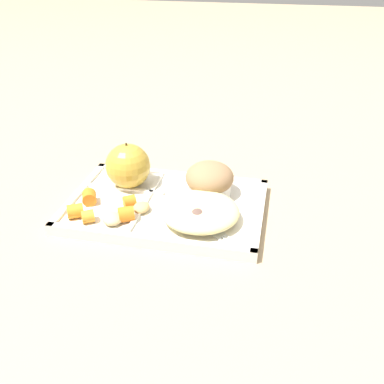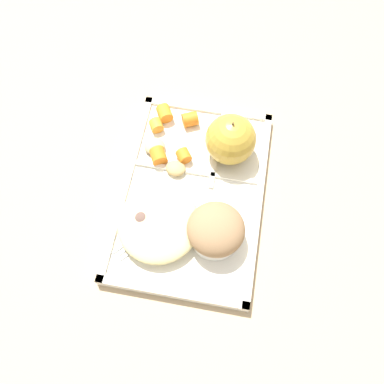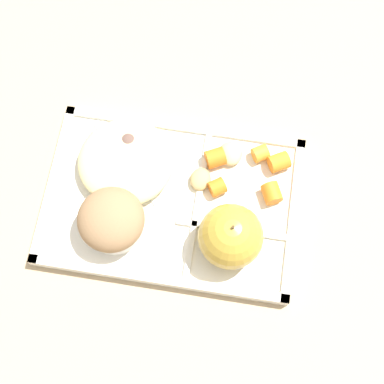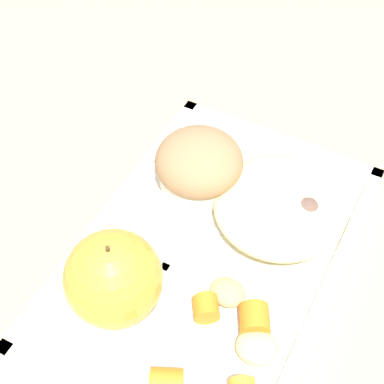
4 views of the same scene
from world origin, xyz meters
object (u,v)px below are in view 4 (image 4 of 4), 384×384
object	(u,v)px
lunch_tray	(210,258)
bran_muffin	(199,166)
plastic_fork	(296,210)
green_apple	(113,278)

from	to	relation	value
lunch_tray	bran_muffin	distance (m)	0.10
lunch_tray	plastic_fork	distance (m)	0.10
lunch_tray	green_apple	world-z (taller)	green_apple
bran_muffin	plastic_fork	bearing A→B (deg)	-81.79
lunch_tray	plastic_fork	size ratio (longest dim) A/B	2.87
lunch_tray	bran_muffin	xyz separation A→B (m)	(0.07, 0.05, 0.04)
green_apple	plastic_fork	xyz separation A→B (m)	(0.18, -0.11, -0.04)
green_apple	bran_muffin	xyz separation A→B (m)	(0.16, 0.00, -0.01)
green_apple	bran_muffin	bearing A→B (deg)	0.00
bran_muffin	plastic_fork	distance (m)	0.11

